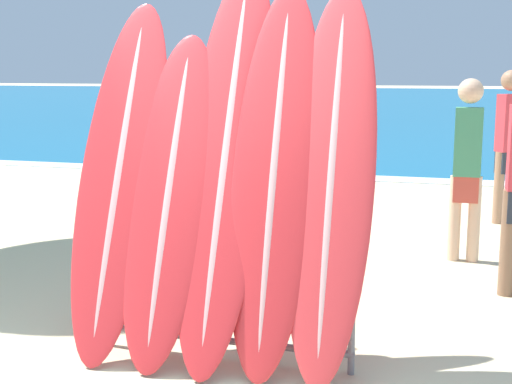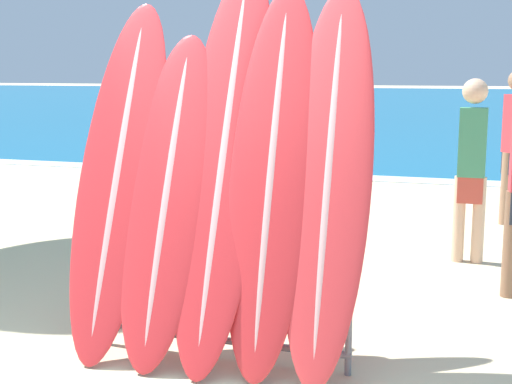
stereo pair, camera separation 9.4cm
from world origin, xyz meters
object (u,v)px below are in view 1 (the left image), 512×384
object	(u,v)px
person_near_water	(508,141)
surfboard_slot_3	(275,178)
surfboard_slot_2	(226,160)
person_mid_beach	(255,134)
surfboard_slot_4	(331,182)
person_far_right	(467,163)
surfboard_slot_1	(170,197)
surfboard_slot_0	(120,176)
surfboard_rack	(219,284)

from	to	relation	value
person_near_water	surfboard_slot_3	bearing A→B (deg)	-145.11
surfboard_slot_2	surfboard_slot_3	world-z (taller)	surfboard_slot_2
person_near_water	person_mid_beach	bearing A→B (deg)	133.11
surfboard_slot_4	person_far_right	distance (m)	2.86
surfboard_slot_1	person_far_right	size ratio (longest dim) A/B	1.18
surfboard_slot_2	person_mid_beach	bearing A→B (deg)	104.61
person_mid_beach	surfboard_slot_2	bearing A→B (deg)	-160.05
surfboard_slot_0	person_mid_beach	size ratio (longest dim) A/B	1.31
person_mid_beach	person_far_right	bearing A→B (deg)	-126.35
surfboard_slot_3	surfboard_slot_1	bearing A→B (deg)	-177.27
surfboard_rack	surfboard_slot_2	bearing A→B (deg)	83.66
surfboard_slot_3	person_near_water	distance (m)	4.88
surfboard_slot_3	person_near_water	bearing A→B (deg)	71.75
surfboard_slot_4	surfboard_slot_0	bearing A→B (deg)	179.27
surfboard_slot_4	surfboard_slot_1	bearing A→B (deg)	-178.08
surfboard_slot_0	person_near_water	world-z (taller)	surfboard_slot_0
surfboard_slot_2	surfboard_slot_4	bearing A→B (deg)	-5.72
surfboard_slot_2	person_mid_beach	size ratio (longest dim) A/B	1.46
surfboard_rack	surfboard_slot_2	distance (m)	0.75
surfboard_slot_2	person_mid_beach	xyz separation A→B (m)	(-1.34, 5.12, -0.31)
surfboard_slot_1	person_near_water	size ratio (longest dim) A/B	1.13
surfboard_slot_2	surfboard_slot_4	world-z (taller)	surfboard_slot_2
surfboard_slot_0	surfboard_rack	bearing A→B (deg)	-5.67
surfboard_rack	surfboard_slot_2	xyz separation A→B (m)	(0.01, 0.12, 0.74)
surfboard_slot_2	person_mid_beach	world-z (taller)	surfboard_slot_2
surfboard_rack	person_mid_beach	size ratio (longest dim) A/B	1.00
surfboard_slot_4	person_near_water	size ratio (longest dim) A/B	1.28
surfboard_rack	person_mid_beach	world-z (taller)	person_mid_beach
surfboard_slot_0	person_mid_beach	world-z (taller)	surfboard_slot_0
surfboard_slot_1	person_far_right	bearing A→B (deg)	58.09
surfboard_slot_4	person_far_right	bearing A→B (deg)	74.79
surfboard_slot_2	person_near_water	world-z (taller)	surfboard_slot_2
surfboard_slot_0	person_near_water	distance (m)	5.26
surfboard_rack	person_far_right	xyz separation A→B (m)	(1.42, 2.80, 0.44)
surfboard_slot_2	surfboard_slot_0	bearing A→B (deg)	-175.92
surfboard_slot_4	surfboard_slot_2	bearing A→B (deg)	174.28
surfboard_rack	surfboard_slot_2	world-z (taller)	surfboard_slot_2
surfboard_slot_0	surfboard_slot_1	bearing A→B (deg)	-7.94
surfboard_slot_0	person_mid_beach	bearing A→B (deg)	97.17
surfboard_slot_3	person_mid_beach	xyz separation A→B (m)	(-1.66, 5.19, -0.22)
surfboard_rack	surfboard_slot_4	world-z (taller)	surfboard_slot_4
surfboard_rack	surfboard_slot_1	distance (m)	0.60
surfboard_slot_0	surfboard_slot_2	world-z (taller)	surfboard_slot_2
surfboard_slot_4	person_near_water	distance (m)	4.78
surfboard_slot_4	person_far_right	xyz separation A→B (m)	(0.75, 2.75, -0.21)
surfboard_rack	surfboard_slot_4	distance (m)	0.93
surfboard_slot_2	person_far_right	distance (m)	3.04
person_far_right	surfboard_slot_4	bearing A→B (deg)	74.88
person_mid_beach	person_far_right	distance (m)	3.67
person_far_right	surfboard_rack	bearing A→B (deg)	63.23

